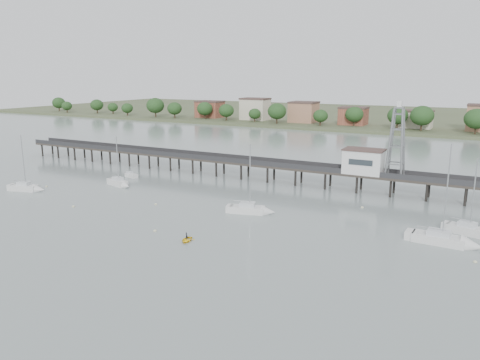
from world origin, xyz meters
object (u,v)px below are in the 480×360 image
(pier, at_px, (258,164))
(lattice_tower, at_px, (397,143))
(sailboat_a, at_px, (29,188))
(sailboat_b, at_px, (120,184))
(sailboat_e, at_px, (475,232))
(sailboat_c, at_px, (254,210))
(white_tender, at_px, (131,175))
(sailboat_d, at_px, (451,241))
(yellow_dinghy, at_px, (187,241))

(pier, xyz_separation_m, lattice_tower, (31.50, 0.00, 7.31))
(sailboat_a, relative_size, sailboat_b, 1.09)
(lattice_tower, distance_m, sailboat_e, 27.60)
(sailboat_c, xyz_separation_m, white_tender, (-40.36, 13.05, -0.20))
(pier, height_order, lattice_tower, lattice_tower)
(sailboat_b, bearing_deg, pier, 56.21)
(sailboat_e, height_order, sailboat_d, sailboat_d)
(pier, bearing_deg, sailboat_b, -139.06)
(lattice_tower, relative_size, yellow_dinghy, 5.64)
(pier, height_order, sailboat_b, sailboat_b)
(sailboat_e, bearing_deg, lattice_tower, 144.82)
(sailboat_a, bearing_deg, yellow_dinghy, -27.38)
(sailboat_b, bearing_deg, white_tender, 132.17)
(sailboat_a, xyz_separation_m, sailboat_d, (83.15, 7.40, -0.02))
(sailboat_d, bearing_deg, pier, 152.67)
(pier, xyz_separation_m, white_tender, (-28.48, -12.40, -3.35))
(lattice_tower, relative_size, sailboat_e, 1.20)
(sailboat_a, xyz_separation_m, sailboat_b, (14.32, 12.67, 0.01))
(sailboat_a, bearing_deg, pier, 25.09)
(sailboat_d, distance_m, white_tender, 74.45)
(sailboat_b, distance_m, sailboat_d, 69.02)
(lattice_tower, relative_size, sailboat_c, 1.16)
(pier, xyz_separation_m, yellow_dinghy, (9.24, -43.17, -3.79))
(sailboat_c, xyz_separation_m, sailboat_d, (32.80, -0.77, -0.01))
(white_tender, bearing_deg, sailboat_c, -1.16)
(sailboat_b, bearing_deg, sailboat_d, 10.89)
(pier, distance_m, white_tender, 31.24)
(pier, height_order, sailboat_a, sailboat_a)
(sailboat_d, distance_m, yellow_dinghy, 39.29)
(sailboat_c, xyz_separation_m, yellow_dinghy, (-2.64, -17.72, -0.64))
(sailboat_a, height_order, yellow_dinghy, sailboat_a)
(white_tender, bearing_deg, sailboat_e, 11.17)
(sailboat_e, bearing_deg, sailboat_d, -98.75)
(sailboat_e, bearing_deg, sailboat_a, -155.12)
(sailboat_a, xyz_separation_m, sailboat_c, (50.35, 8.17, -0.00))
(sailboat_e, height_order, sailboat_a, sailboat_e)
(sailboat_d, xyz_separation_m, yellow_dinghy, (-35.44, -16.95, -0.63))
(sailboat_b, bearing_deg, lattice_tower, 35.90)
(sailboat_a, relative_size, white_tender, 3.20)
(sailboat_a, xyz_separation_m, yellow_dinghy, (47.71, -9.55, -0.64))
(sailboat_e, distance_m, sailboat_b, 71.74)
(lattice_tower, bearing_deg, sailboat_d, -63.32)
(sailboat_d, bearing_deg, white_tender, 172.38)
(sailboat_a, relative_size, sailboat_d, 0.80)
(white_tender, bearing_deg, lattice_tower, 28.43)
(lattice_tower, relative_size, sailboat_a, 1.21)
(sailboat_e, bearing_deg, pier, 173.15)
(sailboat_e, xyz_separation_m, sailboat_b, (-71.73, -1.11, 0.01))
(sailboat_e, relative_size, sailboat_d, 0.80)
(sailboat_b, relative_size, sailboat_d, 0.73)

